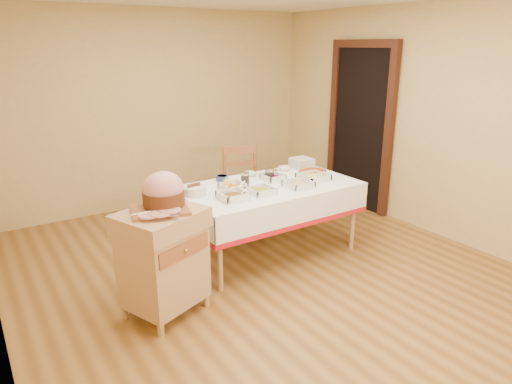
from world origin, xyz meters
TOP-DOWN VIEW (x-y plane):
  - room_shell at (0.00, 0.00)m, footprint 5.00×5.00m
  - doorway at (2.20, 0.90)m, footprint 0.09×1.10m
  - dining_table at (0.30, 0.30)m, footprint 1.82×1.02m
  - butcher_cart at (-1.07, -0.18)m, footprint 0.78×0.72m
  - dining_chair at (0.45, 1.06)m, footprint 0.56×0.54m
  - ham_on_board at (-1.02, -0.14)m, footprint 0.46×0.44m
  - serving_dish_a at (-0.24, 0.10)m, footprint 0.25×0.25m
  - serving_dish_b at (0.07, 0.10)m, footprint 0.23×0.23m
  - serving_dish_c at (0.50, 0.06)m, footprint 0.25×0.25m
  - serving_dish_d at (0.79, 0.18)m, footprint 0.28×0.28m
  - serving_dish_e at (-0.10, 0.33)m, footprint 0.24×0.23m
  - serving_dish_f at (0.43, 0.41)m, footprint 0.22×0.21m
  - small_bowl_left at (-0.42, 0.57)m, footprint 0.13×0.13m
  - small_bowl_mid at (-0.02, 0.70)m, footprint 0.13×0.13m
  - small_bowl_right at (0.55, 0.58)m, footprint 0.12×0.12m
  - bowl_white_imported at (0.31, 0.69)m, footprint 0.19×0.19m
  - bowl_small_imported at (0.78, 0.67)m, footprint 0.18×0.18m
  - preserve_jar_left at (0.12, 0.48)m, footprint 0.09×0.09m
  - preserve_jar_right at (0.39, 0.42)m, footprint 0.11×0.11m
  - mustard_bottle at (-0.18, 0.33)m, footprint 0.05×0.05m
  - bread_basket at (-0.48, 0.43)m, footprint 0.23×0.23m
  - plate_stack at (1.00, 0.63)m, footprint 0.22×0.22m
  - brass_platter at (0.93, 0.37)m, footprint 0.36×0.26m

SIDE VIEW (x-z plane):
  - dining_chair at x=0.45m, z-range 0.01..1.00m
  - butcher_cart at x=-1.07m, z-range 0.06..0.96m
  - dining_table at x=0.30m, z-range 0.22..0.98m
  - bowl_white_imported at x=0.31m, z-range 0.76..0.80m
  - brass_platter at x=0.93m, z-range 0.76..0.80m
  - bowl_small_imported at x=0.78m, z-range 0.76..0.80m
  - small_bowl_mid at x=-0.02m, z-range 0.76..0.82m
  - serving_dish_b at x=0.07m, z-range 0.74..0.84m
  - serving_dish_f at x=0.43m, z-range 0.74..0.84m
  - serving_dish_c at x=0.50m, z-range 0.74..0.84m
  - small_bowl_left at x=-0.42m, z-range 0.76..0.82m
  - small_bowl_right at x=0.55m, z-range 0.76..0.82m
  - serving_dish_e at x=-0.10m, z-range 0.74..0.85m
  - serving_dish_d at x=0.79m, z-range 0.74..0.85m
  - serving_dish_a at x=-0.24m, z-range 0.74..0.85m
  - bread_basket at x=-0.48m, z-range 0.75..0.85m
  - preserve_jar_left at x=0.12m, z-range 0.75..0.87m
  - preserve_jar_right at x=0.39m, z-range 0.75..0.89m
  - plate_stack at x=1.00m, z-range 0.76..0.88m
  - mustard_bottle at x=-0.18m, z-range 0.75..0.91m
  - ham_on_board at x=-1.02m, z-range 0.87..1.18m
  - doorway at x=2.20m, z-range 0.01..2.21m
  - room_shell at x=0.00m, z-range -1.20..3.80m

